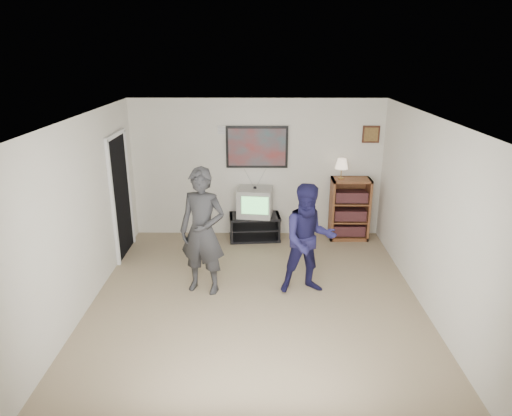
{
  "coord_description": "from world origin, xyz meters",
  "views": [
    {
      "loc": [
        0.05,
        -5.5,
        3.28
      ],
      "look_at": [
        -0.0,
        0.63,
        1.15
      ],
      "focal_mm": 32.0,
      "sensor_mm": 36.0,
      "label": 1
    }
  ],
  "objects_px": {
    "bookshelf": "(350,209)",
    "person_tall": "(203,232)",
    "media_stand": "(255,227)",
    "crt_television": "(255,202)",
    "person_short": "(309,240)"
  },
  "relations": [
    {
      "from": "media_stand",
      "to": "person_tall",
      "type": "height_order",
      "value": "person_tall"
    },
    {
      "from": "crt_television",
      "to": "person_short",
      "type": "distance_m",
      "value": 2.06
    },
    {
      "from": "bookshelf",
      "to": "person_tall",
      "type": "relative_size",
      "value": 0.62
    },
    {
      "from": "media_stand",
      "to": "bookshelf",
      "type": "distance_m",
      "value": 1.75
    },
    {
      "from": "bookshelf",
      "to": "person_tall",
      "type": "distance_m",
      "value": 3.12
    },
    {
      "from": "person_tall",
      "to": "bookshelf",
      "type": "bearing_deg",
      "value": 54.99
    },
    {
      "from": "bookshelf",
      "to": "person_tall",
      "type": "height_order",
      "value": "person_tall"
    },
    {
      "from": "crt_television",
      "to": "person_short",
      "type": "height_order",
      "value": "person_short"
    },
    {
      "from": "crt_television",
      "to": "bookshelf",
      "type": "distance_m",
      "value": 1.72
    },
    {
      "from": "crt_television",
      "to": "person_tall",
      "type": "bearing_deg",
      "value": -103.36
    },
    {
      "from": "crt_television",
      "to": "person_tall",
      "type": "height_order",
      "value": "person_tall"
    },
    {
      "from": "media_stand",
      "to": "bookshelf",
      "type": "height_order",
      "value": "bookshelf"
    },
    {
      "from": "media_stand",
      "to": "person_tall",
      "type": "distance_m",
      "value": 2.13
    },
    {
      "from": "bookshelf",
      "to": "person_tall",
      "type": "xyz_separation_m",
      "value": [
        -2.41,
        -1.94,
        0.34
      ]
    },
    {
      "from": "person_short",
      "to": "crt_television",
      "type": "bearing_deg",
      "value": 103.79
    }
  ]
}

